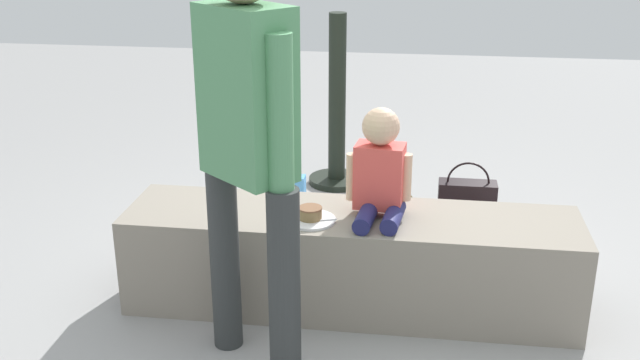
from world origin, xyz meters
TOP-DOWN VIEW (x-y plane):
  - ground_plane at (0.00, 0.00)m, footprint 12.00×12.00m
  - concrete_ledge at (0.00, 0.00)m, footprint 2.01×0.48m
  - child_seated at (0.12, 0.00)m, footprint 0.28×0.32m
  - adult_standing at (-0.33, -0.51)m, footprint 0.41×0.38m
  - cake_plate at (-0.17, -0.09)m, footprint 0.22×0.22m
  - gift_bag at (-0.45, 0.85)m, footprint 0.21×0.08m
  - railing_post at (-0.24, 1.55)m, footprint 0.36×0.36m
  - water_bottle_near_gift at (0.43, 0.69)m, footprint 0.06×0.06m
  - cake_box_white at (0.80, 0.73)m, footprint 0.41×0.42m
  - handbag_black_leather at (0.58, 1.11)m, footprint 0.33×0.13m
  - handbag_brown_canvas at (0.17, 0.66)m, footprint 0.28×0.12m

SIDE VIEW (x-z plane):
  - ground_plane at x=0.00m, z-range 0.00..0.00m
  - cake_box_white at x=0.80m, z-range 0.00..0.11m
  - water_bottle_near_gift at x=0.43m, z-range -0.01..0.19m
  - handbag_black_leather at x=0.58m, z-range -0.05..0.28m
  - handbag_brown_canvas at x=0.17m, z-range -0.04..0.29m
  - gift_bag at x=-0.45m, z-range -0.02..0.32m
  - concrete_ledge at x=0.00m, z-range 0.00..0.45m
  - railing_post at x=-0.24m, z-range -0.14..0.97m
  - cake_plate at x=-0.17m, z-range 0.44..0.50m
  - child_seated at x=0.12m, z-range 0.42..0.90m
  - adult_standing at x=-0.33m, z-range 0.17..1.85m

